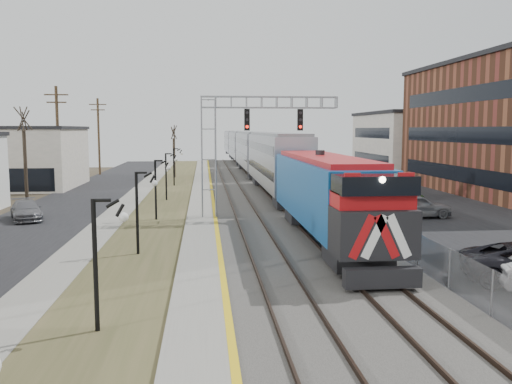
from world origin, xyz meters
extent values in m
cube|color=black|center=(-11.50, 35.00, 0.02)|extent=(7.00, 120.00, 0.04)
cube|color=gray|center=(-7.00, 35.00, 0.04)|extent=(2.00, 120.00, 0.08)
cube|color=#414424|center=(-4.00, 35.00, 0.03)|extent=(4.00, 120.00, 0.06)
cube|color=gray|center=(-1.00, 35.00, 0.12)|extent=(2.00, 120.00, 0.24)
cube|color=#595651|center=(4.00, 35.00, 0.10)|extent=(8.00, 120.00, 0.20)
cube|color=black|center=(16.00, 35.00, 0.02)|extent=(16.00, 120.00, 0.04)
cube|color=gold|center=(-0.12, 35.00, 0.24)|extent=(0.24, 120.00, 0.01)
cube|color=#2D2119|center=(1.25, 35.00, 0.28)|extent=(0.08, 120.00, 0.15)
cube|color=#2D2119|center=(2.75, 35.00, 0.28)|extent=(0.08, 120.00, 0.15)
cube|color=#2D2119|center=(4.75, 35.00, 0.28)|extent=(0.08, 120.00, 0.15)
cube|color=#2D2119|center=(6.25, 35.00, 0.28)|extent=(0.08, 120.00, 0.15)
cube|color=#125095|center=(5.50, 19.28, 2.47)|extent=(3.00, 17.00, 4.25)
cube|color=black|center=(5.50, 10.58, 0.70)|extent=(2.80, 0.50, 0.70)
cube|color=#ABADB6|center=(5.50, 39.58, 3.01)|extent=(3.00, 22.00, 5.33)
cube|color=#ABADB6|center=(5.50, 62.38, 3.01)|extent=(3.00, 22.00, 5.33)
cube|color=#ABADB6|center=(5.50, 85.18, 3.01)|extent=(3.00, 22.00, 5.33)
cube|color=#ABADB6|center=(5.50, 107.98, 3.01)|extent=(3.00, 22.00, 5.33)
cube|color=gray|center=(-0.50, 28.00, 4.00)|extent=(1.00, 1.00, 8.00)
cube|color=gray|center=(3.50, 28.00, 7.75)|extent=(9.00, 0.80, 0.80)
cube|color=black|center=(2.00, 27.55, 6.60)|extent=(0.35, 0.25, 1.40)
cube|color=black|center=(5.50, 27.55, 6.60)|extent=(0.35, 0.25, 1.40)
cylinder|color=black|center=(-4.00, 8.00, 2.00)|extent=(0.14, 0.14, 4.00)
cylinder|color=black|center=(-4.00, 18.00, 2.00)|extent=(0.14, 0.14, 4.00)
cylinder|color=black|center=(-4.00, 28.00, 2.00)|extent=(0.14, 0.14, 4.00)
cylinder|color=black|center=(-4.00, 38.00, 2.00)|extent=(0.14, 0.14, 4.00)
cylinder|color=black|center=(-4.00, 50.00, 2.00)|extent=(0.14, 0.14, 4.00)
cylinder|color=#4C3823|center=(-14.50, 45.00, 5.00)|extent=(0.28, 0.28, 10.00)
cylinder|color=#4C3823|center=(-14.50, 65.00, 5.00)|extent=(0.28, 0.28, 10.00)
cube|color=gray|center=(8.20, 35.00, 0.80)|extent=(0.04, 120.00, 1.60)
cube|color=beige|center=(-21.00, 50.00, 3.00)|extent=(14.00, 12.00, 6.00)
cube|color=beige|center=(30.00, 65.00, 4.00)|extent=(16.00, 18.00, 8.00)
cylinder|color=#382D23|center=(-16.00, 40.00, 2.97)|extent=(0.30, 0.30, 5.95)
cylinder|color=#382D23|center=(-4.50, 60.00, 2.45)|extent=(0.30, 0.30, 4.90)
imported|color=navy|center=(11.53, 27.69, 0.69)|extent=(4.92, 2.33, 1.39)
imported|color=gray|center=(13.40, 27.15, 0.80)|extent=(4.84, 2.24, 1.61)
imported|color=#0B3A13|center=(13.71, 32.33, 0.77)|extent=(4.92, 3.42, 1.54)
imported|color=slate|center=(-12.56, 28.86, 0.64)|extent=(3.29, 4.75, 1.28)
camera|label=1|loc=(-0.81, -7.80, 5.98)|focal=38.00mm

